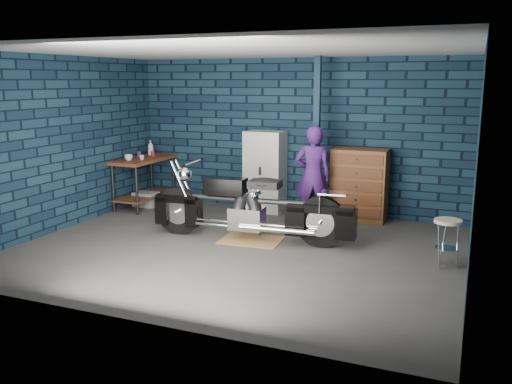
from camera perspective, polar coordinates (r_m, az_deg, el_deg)
ground at (r=7.64m, az=-1.91°, el=-5.99°), size 6.00×6.00×0.00m
room_walls at (r=7.79m, az=-0.33°, el=8.64°), size 6.02×5.01×2.71m
support_post at (r=8.98m, az=6.37°, el=5.43°), size 0.10×0.10×2.70m
workbench at (r=10.29m, az=-11.65°, el=1.02°), size 0.60×1.40×0.91m
drip_mat at (r=8.02m, az=-0.50°, el=-5.07°), size 0.92×0.72×0.01m
motorcycle at (r=7.88m, az=-0.51°, el=-1.11°), size 2.64×0.89×1.14m
person at (r=8.79m, az=6.00°, el=1.73°), size 0.68×0.54×1.61m
storage_bin at (r=10.33m, az=-11.50°, el=-0.74°), size 0.43×0.30×0.27m
locker at (r=9.64m, az=0.94°, el=2.17°), size 0.67×0.48×1.44m
tool_chest at (r=9.20m, az=10.81°, el=0.73°), size 0.90×0.50×1.20m
shop_stool at (r=7.22m, az=19.42°, el=-5.15°), size 0.39×0.39×0.62m
cup_a at (r=9.93m, az=-13.26°, el=3.56°), size 0.16×0.16×0.11m
cup_b at (r=9.97m, az=-11.93°, el=3.57°), size 0.10×0.10×0.08m
mug_purple at (r=10.35m, az=-12.20°, el=3.91°), size 0.08×0.08×0.10m
mug_red at (r=10.38m, az=-10.79°, el=3.97°), size 0.09×0.09×0.10m
bottle at (r=10.55m, az=-11.03°, el=4.60°), size 0.12×0.12×0.29m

